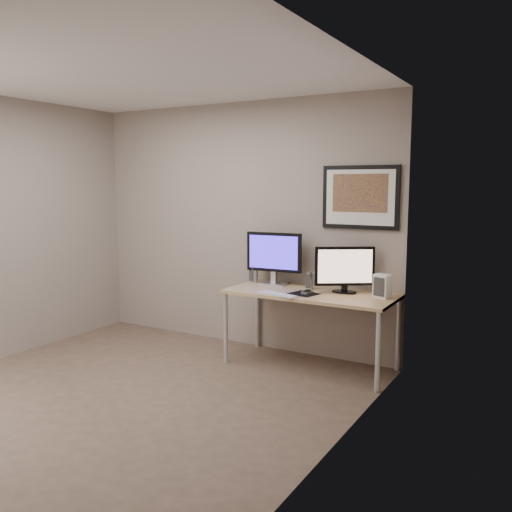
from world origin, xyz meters
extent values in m
plane|color=brown|center=(0.00, 0.00, 0.00)|extent=(3.60, 3.60, 0.00)
plane|color=white|center=(0.00, 0.00, 2.60)|extent=(3.60, 3.60, 0.00)
plane|color=gray|center=(0.00, 1.70, 1.30)|extent=(3.60, 0.00, 3.60)
plane|color=gray|center=(1.80, 0.00, 1.30)|extent=(0.00, 3.40, 3.40)
cube|color=#9A7E4A|center=(1.00, 1.35, 0.71)|extent=(1.60, 0.70, 0.03)
cylinder|color=silver|center=(0.24, 1.04, 0.35)|extent=(0.04, 0.04, 0.70)
cylinder|color=silver|center=(0.24, 1.66, 0.35)|extent=(0.04, 0.04, 0.70)
cylinder|color=silver|center=(1.76, 1.04, 0.35)|extent=(0.04, 0.04, 0.70)
cylinder|color=silver|center=(1.76, 1.66, 0.35)|extent=(0.04, 0.04, 0.70)
cube|color=black|center=(1.35, 1.68, 1.62)|extent=(0.75, 0.03, 0.60)
cube|color=white|center=(1.35, 1.67, 1.62)|extent=(0.67, 0.00, 0.52)
cube|color=gold|center=(1.35, 1.66, 1.66)|extent=(0.54, 0.00, 0.36)
cube|color=#B7B7BD|center=(0.52, 1.52, 0.74)|extent=(0.29, 0.21, 0.02)
cube|color=#B7B7BD|center=(0.52, 1.52, 0.81)|extent=(0.06, 0.05, 0.11)
cube|color=black|center=(0.52, 1.52, 1.06)|extent=(0.58, 0.09, 0.40)
cube|color=#2D18C0|center=(0.52, 1.50, 1.06)|extent=(0.52, 0.05, 0.33)
cube|color=black|center=(1.29, 1.47, 0.74)|extent=(0.27, 0.24, 0.02)
cube|color=black|center=(1.29, 1.47, 0.78)|extent=(0.07, 0.07, 0.05)
cube|color=black|center=(1.29, 1.47, 0.99)|extent=(0.49, 0.33, 0.37)
cube|color=#CEA18C|center=(1.29, 1.45, 0.99)|extent=(0.43, 0.28, 0.31)
cylinder|color=#B7B7BD|center=(0.28, 1.52, 0.83)|extent=(0.10, 0.10, 0.20)
cylinder|color=#B7B7BD|center=(0.93, 1.49, 0.81)|extent=(0.07, 0.07, 0.17)
cube|color=silver|center=(0.79, 1.08, 0.74)|extent=(0.43, 0.21, 0.01)
cube|color=black|center=(0.98, 1.24, 0.73)|extent=(0.29, 0.27, 0.00)
ellipsoid|color=black|center=(1.01, 1.26, 0.75)|extent=(0.08, 0.12, 0.04)
cube|color=silver|center=(1.66, 1.44, 0.84)|extent=(0.16, 0.14, 0.21)
camera|label=1|loc=(3.06, -3.26, 1.75)|focal=38.00mm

